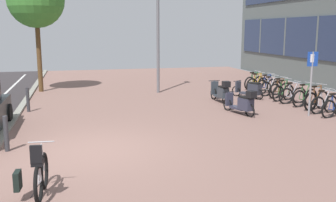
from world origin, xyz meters
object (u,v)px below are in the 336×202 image
(scooter_mid, at_px, (251,90))
(street_tree, at_px, (36,0))
(bicycle_rack_04, at_px, (293,95))
(bicycle_rack_05, at_px, (283,93))
(bicycle_rack_06, at_px, (280,90))
(bollard_near, at_px, (6,134))
(bicycle_foreground, at_px, (39,175))
(bicycle_rack_01, at_px, (324,104))
(bicycle_rack_02, at_px, (316,100))
(bicycle_rack_03, at_px, (305,98))
(bicycle_rack_09, at_px, (257,84))
(lamp_post, at_px, (158,18))
(bicycle_rack_10, at_px, (254,83))
(scooter_near, at_px, (221,92))
(scooter_far, at_px, (243,103))
(bicycle_rack_00, at_px, (335,108))
(parking_sign, at_px, (311,76))
(bicycle_rack_08, at_px, (267,86))
(bicycle_rack_07, at_px, (271,88))
(bollard_far, at_px, (28,100))

(scooter_mid, relative_size, street_tree, 0.27)
(bicycle_rack_04, relative_size, bicycle_rack_05, 1.01)
(bicycle_rack_06, height_order, bollard_near, bicycle_rack_06)
(bicycle_foreground, relative_size, bicycle_rack_01, 1.05)
(bicycle_rack_02, height_order, bicycle_rack_03, bicycle_rack_02)
(street_tree, bearing_deg, bicycle_rack_02, -33.68)
(bicycle_rack_09, height_order, lamp_post, lamp_post)
(bicycle_rack_10, bearing_deg, scooter_near, -134.65)
(scooter_far, bearing_deg, bicycle_rack_09, 58.16)
(bicycle_rack_03, relative_size, bicycle_rack_05, 1.03)
(bicycle_rack_06, bearing_deg, bicycle_rack_00, -91.56)
(bicycle_rack_00, height_order, parking_sign, parking_sign)
(bicycle_foreground, distance_m, bicycle_rack_06, 12.65)
(bicycle_rack_00, distance_m, bicycle_rack_08, 5.23)
(bicycle_rack_07, distance_m, scooter_mid, 1.31)
(scooter_mid, height_order, parking_sign, parking_sign)
(bicycle_rack_01, distance_m, bicycle_rack_04, 1.96)
(bicycle_rack_07, relative_size, bicycle_rack_10, 1.03)
(bicycle_rack_08, bearing_deg, lamp_post, 164.23)
(bicycle_rack_09, bearing_deg, bicycle_rack_00, -89.88)
(bicycle_rack_08, distance_m, parking_sign, 5.09)
(bicycle_rack_02, bearing_deg, bollard_far, 168.53)
(bicycle_rack_02, xyz_separation_m, street_tree, (-10.58, 7.05, 4.04))
(bicycle_rack_06, height_order, bicycle_rack_10, bicycle_rack_06)
(bicycle_rack_03, distance_m, bollard_near, 11.11)
(scooter_mid, bearing_deg, bicycle_foreground, -134.43)
(bicycle_rack_10, height_order, lamp_post, lamp_post)
(bicycle_rack_05, height_order, bicycle_rack_10, bicycle_rack_05)
(bicycle_foreground, height_order, scooter_mid, bicycle_foreground)
(scooter_near, bearing_deg, bicycle_rack_06, 8.00)
(parking_sign, height_order, bollard_far, parking_sign)
(scooter_far, height_order, lamp_post, lamp_post)
(bicycle_rack_08, bearing_deg, scooter_near, -150.27)
(scooter_near, bearing_deg, scooter_mid, 20.95)
(bicycle_rack_03, relative_size, scooter_far, 0.79)
(bicycle_foreground, bearing_deg, bicycle_rack_01, 27.49)
(bollard_near, height_order, bollard_far, bollard_far)
(bicycle_rack_05, xyz_separation_m, bicycle_rack_09, (0.09, 2.62, -0.01))
(scooter_mid, xyz_separation_m, bollard_near, (-9.28, -5.52, 0.07))
(bicycle_rack_06, bearing_deg, bicycle_rack_01, -91.24)
(bicycle_rack_07, height_order, lamp_post, lamp_post)
(bicycle_rack_01, bearing_deg, bicycle_rack_09, 90.54)
(bicycle_rack_05, height_order, bicycle_rack_09, bicycle_rack_05)
(bicycle_foreground, distance_m, scooter_near, 10.25)
(bicycle_rack_03, bearing_deg, lamp_post, 136.58)
(bicycle_rack_00, height_order, lamp_post, lamp_post)
(bicycle_rack_07, height_order, bicycle_rack_08, same)
(bicycle_rack_02, height_order, bollard_near, bicycle_rack_02)
(street_tree, bearing_deg, scooter_near, -32.67)
(bicycle_rack_02, bearing_deg, bicycle_rack_01, -100.84)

